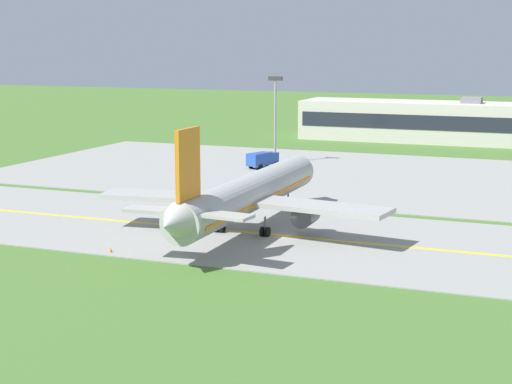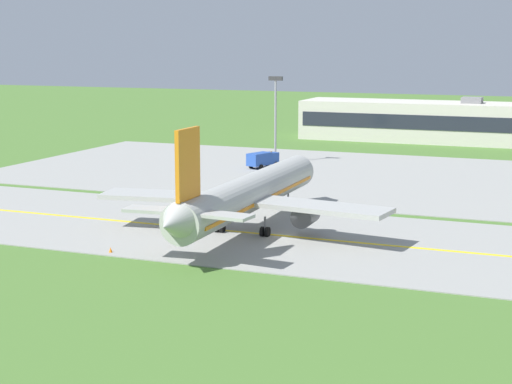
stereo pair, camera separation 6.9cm
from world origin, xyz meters
name	(u,v)px [view 1 (the left image)]	position (x,y,z in m)	size (l,w,h in m)	color
ground_plane	(288,237)	(0.00, 0.00, 0.00)	(500.00, 500.00, 0.00)	#47702D
taxiway_strip	(288,237)	(0.00, 0.00, 0.05)	(240.00, 28.00, 0.10)	gray
apron_pad	(447,181)	(10.00, 42.00, 0.05)	(140.00, 52.00, 0.10)	gray
taxiway_centreline	(288,236)	(0.00, 0.00, 0.11)	(220.00, 0.60, 0.01)	yellow
airplane_lead	(247,195)	(-4.88, 0.64, 4.13)	(32.52, 39.54, 12.70)	#ADADA8
service_truck_baggage	(263,159)	(-20.23, 44.41, 1.53)	(3.90, 6.34, 2.60)	#264CA5
terminal_building	(422,121)	(-3.26, 92.46, 4.09)	(49.98, 13.59, 9.34)	beige
apron_light_mast	(275,108)	(-20.34, 50.59, 9.33)	(2.40, 0.50, 14.70)	gray
traffic_cone_near_edge	(111,250)	(-13.80, -12.85, 0.30)	(0.44, 0.44, 0.60)	orange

